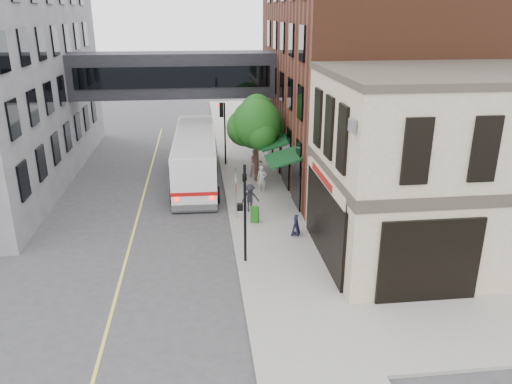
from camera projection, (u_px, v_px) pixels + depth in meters
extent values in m
plane|color=#38383A|center=(240.00, 287.00, 20.56)|extent=(120.00, 120.00, 0.00)
cube|color=gray|center=(252.00, 177.00, 33.81)|extent=(4.00, 60.00, 0.15)
cube|color=tan|center=(438.00, 171.00, 22.01)|extent=(10.00, 8.00, 8.15)
cube|color=#38332B|center=(439.00, 169.00, 21.98)|extent=(10.12, 8.12, 0.50)
cube|color=#38332B|center=(451.00, 73.00, 20.56)|extent=(10.12, 8.12, 0.30)
cube|color=black|center=(324.00, 222.00, 22.22)|extent=(0.14, 6.40, 3.40)
cube|color=black|center=(323.00, 222.00, 22.21)|extent=(0.04, 5.90, 3.00)
cube|color=maroon|center=(322.00, 176.00, 22.10)|extent=(0.03, 3.60, 0.32)
cube|color=#532A1A|center=(369.00, 70.00, 33.24)|extent=(12.00, 18.00, 14.00)
cube|color=#0B331B|center=(269.00, 136.00, 32.70)|extent=(1.80, 13.00, 0.40)
cube|color=black|center=(174.00, 75.00, 34.79)|extent=(14.00, 3.00, 3.00)
cube|color=black|center=(173.00, 77.00, 33.35)|extent=(13.00, 0.08, 1.40)
cube|color=black|center=(175.00, 72.00, 36.24)|extent=(13.00, 0.08, 1.40)
cylinder|color=black|center=(245.00, 214.00, 21.64)|extent=(0.12, 0.12, 4.50)
cube|color=black|center=(240.00, 207.00, 21.50)|extent=(0.25, 0.22, 0.30)
imported|color=black|center=(245.00, 174.00, 21.01)|extent=(0.20, 0.16, 1.00)
cylinder|color=black|center=(225.00, 134.00, 35.64)|extent=(0.12, 0.12, 4.50)
cube|color=black|center=(222.00, 129.00, 35.49)|extent=(0.25, 0.22, 0.30)
cube|color=black|center=(221.00, 110.00, 35.01)|extent=(0.28, 0.28, 1.00)
sphere|color=#FF0C05|center=(219.00, 105.00, 34.88)|extent=(0.18, 0.18, 0.18)
cylinder|color=gray|center=(236.00, 191.00, 26.57)|extent=(0.08, 0.08, 3.00)
cube|color=white|center=(236.00, 179.00, 26.32)|extent=(0.03, 0.75, 0.22)
cube|color=#0C591E|center=(235.00, 169.00, 26.13)|extent=(0.03, 0.70, 0.18)
cube|color=#B20C0C|center=(236.00, 188.00, 26.50)|extent=(0.03, 0.30, 0.40)
cylinder|color=#382619|center=(257.00, 160.00, 32.39)|extent=(0.28, 0.28, 2.80)
sphere|color=#124613|center=(257.00, 124.00, 31.57)|extent=(3.20, 3.20, 3.20)
sphere|color=#124613|center=(268.00, 128.00, 32.26)|extent=(2.20, 2.20, 2.20)
sphere|color=#124613|center=(245.00, 128.00, 31.88)|extent=(2.40, 2.40, 2.40)
sphere|color=#124613|center=(257.00, 110.00, 31.87)|extent=(2.00, 2.00, 2.00)
cube|color=#D8CC4C|center=(141.00, 204.00, 29.34)|extent=(0.12, 40.00, 0.01)
cube|color=white|center=(195.00, 156.00, 32.83)|extent=(2.79, 11.82, 2.97)
cube|color=black|center=(195.00, 149.00, 32.66)|extent=(2.84, 11.62, 1.07)
cube|color=#B20C0C|center=(196.00, 164.00, 33.01)|extent=(2.85, 11.84, 0.23)
cylinder|color=black|center=(173.00, 196.00, 29.10)|extent=(0.33, 1.03, 1.02)
cylinder|color=black|center=(217.00, 195.00, 29.33)|extent=(0.33, 1.03, 1.02)
cylinder|color=black|center=(180.00, 158.00, 36.76)|extent=(0.33, 1.03, 1.02)
cylinder|color=black|center=(214.00, 157.00, 36.99)|extent=(0.33, 1.03, 1.02)
imported|color=silver|center=(262.00, 179.00, 30.67)|extent=(0.67, 0.52, 1.63)
imported|color=#D08796|center=(256.00, 163.00, 33.41)|extent=(0.94, 0.75, 1.89)
imported|color=black|center=(250.00, 198.00, 27.66)|extent=(1.12, 0.78, 1.58)
cube|color=#195C15|center=(255.00, 215.00, 26.35)|extent=(0.50, 0.46, 0.83)
cube|color=black|center=(296.00, 226.00, 24.86)|extent=(0.50, 0.62, 0.96)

